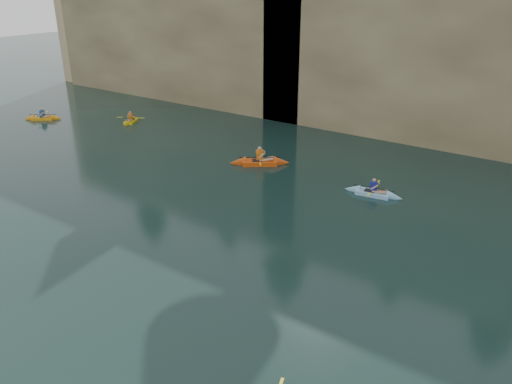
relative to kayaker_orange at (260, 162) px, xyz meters
The scene contains 10 objects.
ground 13.76m from the kayaker_orange, 70.81° to the right, with size 160.00×160.00×0.00m, color black.
cliff 18.54m from the kayaker_orange, 75.11° to the left, with size 70.00×16.00×12.00m, color tan.
cliff_slab_west 18.92m from the kayaker_orange, 148.17° to the left, with size 26.00×2.40×10.56m, color tan.
cliff_slab_center 12.86m from the kayaker_orange, 55.83° to the left, with size 24.00×2.40×11.40m, color tan.
sea_cave_west 16.29m from the kayaker_orange, 146.39° to the left, with size 4.50×1.00×4.00m, color black.
sea_cave_center 9.09m from the kayaker_orange, 86.67° to the left, with size 3.50×1.00×3.20m, color black.
kayaker_orange is the anchor object (origin of this frame).
kayaker_yellow 13.03m from the kayaker_orange, behind, with size 1.86×2.52×1.03m.
kayaker_ltblue_mid 7.05m from the kayaker_orange, ahead, with size 2.96×2.19×1.10m.
kayaker_extra_west 18.95m from the kayaker_orange, behind, with size 2.60×2.21×1.09m.
Camera 1 is at (10.63, -9.09, 9.86)m, focal length 35.00 mm.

